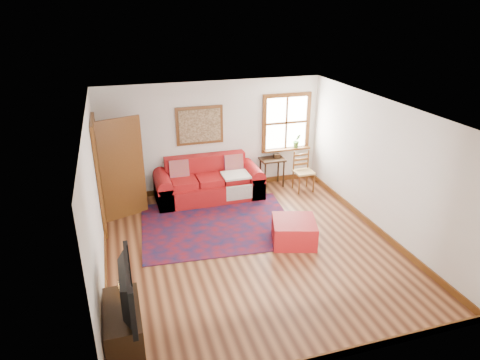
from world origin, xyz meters
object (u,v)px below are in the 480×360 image
object	(u,v)px
red_ottoman	(294,231)
ladder_back_chair	(303,170)
red_leather_sofa	(209,185)
side_table	(272,163)
media_cabinet	(124,326)

from	to	relation	value
red_ottoman	ladder_back_chair	size ratio (longest dim) A/B	0.84
red_leather_sofa	ladder_back_chair	world-z (taller)	red_leather_sofa
ladder_back_chair	red_ottoman	bearing A→B (deg)	-118.00
side_table	ladder_back_chair	size ratio (longest dim) A/B	0.74
red_leather_sofa	red_ottoman	world-z (taller)	red_leather_sofa
red_leather_sofa	red_ottoman	distance (m)	2.56
side_table	media_cabinet	distance (m)	5.59
ladder_back_chair	red_leather_sofa	bearing A→B (deg)	174.66
side_table	media_cabinet	world-z (taller)	side_table
media_cabinet	red_leather_sofa	bearing A→B (deg)	63.22
red_ottoman	ladder_back_chair	bearing A→B (deg)	78.97
side_table	media_cabinet	bearing A→B (deg)	-130.35
red_leather_sofa	side_table	world-z (taller)	red_leather_sofa
red_leather_sofa	media_cabinet	size ratio (longest dim) A/B	2.33
red_ottoman	side_table	world-z (taller)	side_table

